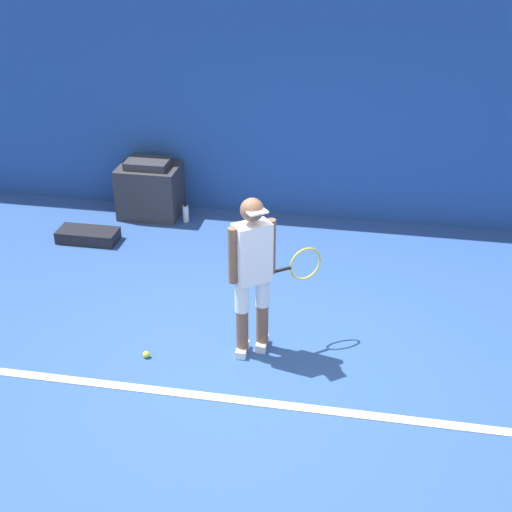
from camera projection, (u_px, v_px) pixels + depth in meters
name	position (u px, v px, depth m)	size (l,w,h in m)	color
ground_plane	(243.00, 369.00, 6.85)	(24.00, 24.00, 0.00)	#2D5193
back_wall	(297.00, 102.00, 9.25)	(24.00, 0.10, 3.18)	#234C99
court_baseline	(233.00, 400.00, 6.44)	(21.60, 0.10, 0.01)	white
tennis_player	(254.00, 270.00, 6.70)	(0.81, 0.65, 1.65)	brown
tennis_ball	(146.00, 354.00, 7.00)	(0.07, 0.07, 0.07)	#D1E533
covered_chair	(150.00, 189.00, 9.78)	(0.82, 0.60, 0.81)	#333338
equipment_bag	(88.00, 235.00, 9.21)	(0.77, 0.36, 0.16)	black
water_bottle	(186.00, 213.00, 9.70)	(0.08, 0.08, 0.26)	white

